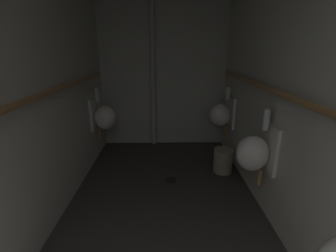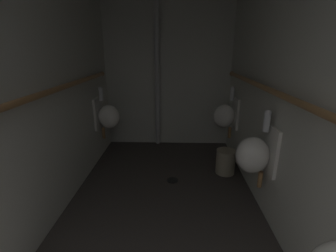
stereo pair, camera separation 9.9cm
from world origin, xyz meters
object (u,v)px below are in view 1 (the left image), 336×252
(urinal_right_far, at_px, (222,115))
(standpipe_back_wall, at_px, (153,73))
(urinal_right_mid, at_px, (255,152))
(urinal_left_mid, at_px, (104,117))
(waste_bin, at_px, (223,160))
(floor_drain, at_px, (171,180))

(urinal_right_far, xyz_separation_m, standpipe_back_wall, (-1.01, 0.42, 0.55))
(urinal_right_mid, height_order, standpipe_back_wall, standpipe_back_wall)
(urinal_left_mid, xyz_separation_m, standpipe_back_wall, (0.68, 0.50, 0.55))
(urinal_left_mid, distance_m, waste_bin, 1.74)
(urinal_left_mid, relative_size, waste_bin, 2.39)
(urinal_right_mid, height_order, waste_bin, urinal_right_mid)
(floor_drain, bearing_deg, urinal_right_far, 44.01)
(urinal_left_mid, height_order, waste_bin, urinal_left_mid)
(urinal_left_mid, xyz_separation_m, urinal_right_far, (1.69, 0.08, 0.00))
(standpipe_back_wall, bearing_deg, waste_bin, -44.99)
(standpipe_back_wall, distance_m, waste_bin, 1.68)
(urinal_right_mid, bearing_deg, urinal_left_mid, 143.94)
(waste_bin, bearing_deg, urinal_left_mid, 164.88)
(standpipe_back_wall, bearing_deg, urinal_right_mid, -59.73)
(urinal_left_mid, bearing_deg, floor_drain, -34.81)
(urinal_left_mid, xyz_separation_m, floor_drain, (0.93, -0.65, -0.63))
(urinal_right_mid, height_order, floor_drain, urinal_right_mid)
(urinal_right_far, bearing_deg, waste_bin, -97.79)
(urinal_left_mid, distance_m, standpipe_back_wall, 1.01)
(urinal_right_far, height_order, floor_drain, urinal_right_far)
(urinal_right_mid, relative_size, waste_bin, 2.39)
(urinal_right_far, distance_m, floor_drain, 1.22)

